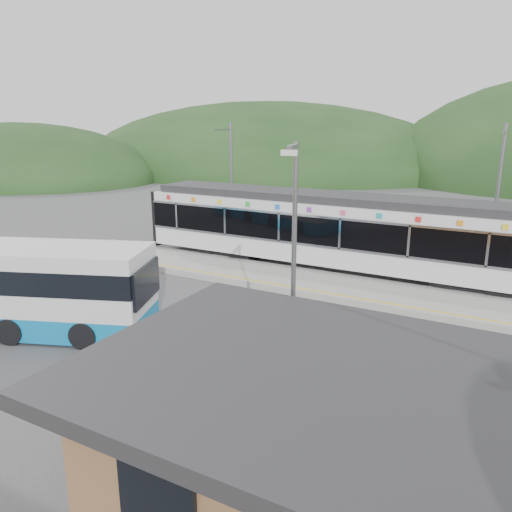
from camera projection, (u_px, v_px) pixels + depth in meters
The scene contains 9 objects.
ground at pixel (271, 309), 19.34m from camera, with size 120.00×120.00×0.00m, color #4C4C4F.
hills at pixel (459, 295), 20.95m from camera, with size 146.00×149.00×26.00m.
platform at pixel (305, 282), 22.10m from camera, with size 26.00×3.20×0.30m, color #9E9E99.
yellow_line at pixel (293, 287), 20.96m from camera, with size 26.00×0.10×0.01m, color yellow.
train at pixel (341, 230), 23.59m from camera, with size 20.44×3.01×3.74m.
catenary_mast_west at pixel (231, 182), 28.89m from camera, with size 0.18×1.80×7.00m.
catenary_mast_east at pixel (497, 199), 22.40m from camera, with size 0.18×1.80×7.00m.
station_shelter at pixel (345, 452), 8.53m from camera, with size 9.20×6.20×3.00m.
lamp_post at pixel (292, 256), 11.94m from camera, with size 0.42×1.18×6.59m.
Camera 1 is at (8.20, -16.19, 7.02)m, focal length 35.00 mm.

